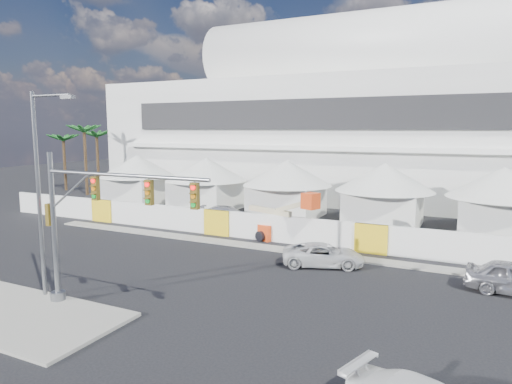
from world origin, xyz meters
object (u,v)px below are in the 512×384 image
at_px(traffic_mast, 84,223).
at_px(boom_lift, 266,224).
at_px(lot_car_c, 227,214).
at_px(streetlight_median, 42,181).
at_px(pickup_curb, 323,255).

bearing_deg(traffic_mast, boom_lift, 85.05).
distance_m(lot_car_c, streetlight_median, 20.58).
xyz_separation_m(traffic_mast, streetlight_median, (-2.86, 0.23, 1.74)).
bearing_deg(pickup_curb, boom_lift, 31.03).
bearing_deg(streetlight_median, lot_car_c, 93.45).
height_order(pickup_curb, streetlight_median, streetlight_median).
height_order(streetlight_median, boom_lift, streetlight_median).
xyz_separation_m(pickup_curb, boom_lift, (-6.25, 5.17, 0.37)).
bearing_deg(lot_car_c, streetlight_median, 166.92).
bearing_deg(boom_lift, pickup_curb, -19.74).
relative_size(pickup_curb, traffic_mast, 0.55).
xyz_separation_m(traffic_mast, boom_lift, (1.43, 16.53, -3.03)).
xyz_separation_m(lot_car_c, streetlight_median, (1.20, -19.90, 5.11)).
xyz_separation_m(streetlight_median, boom_lift, (4.29, 16.30, -4.77)).
bearing_deg(streetlight_median, boom_lift, 75.25).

